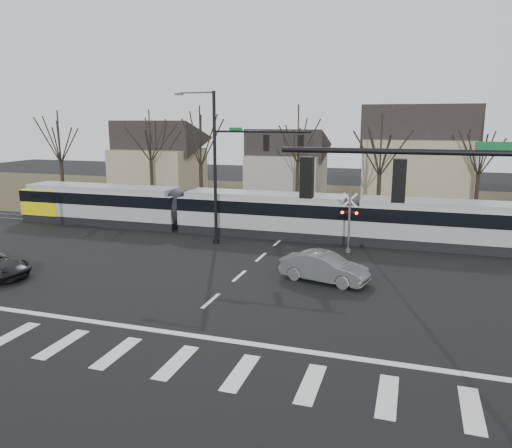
% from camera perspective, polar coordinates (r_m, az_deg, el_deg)
% --- Properties ---
extents(ground, '(140.00, 140.00, 0.00)m').
position_cam_1_polar(ground, '(22.12, -7.22, -10.44)').
color(ground, black).
extents(grass_verge, '(140.00, 28.00, 0.01)m').
position_cam_1_polar(grass_verge, '(51.94, 7.74, 2.47)').
color(grass_verge, '#38331E').
rests_on(grass_verge, ground).
extents(crosswalk, '(27.00, 2.60, 0.01)m').
position_cam_1_polar(crosswalk, '(18.90, -12.47, -14.66)').
color(crosswalk, silver).
rests_on(crosswalk, ground).
extents(stop_line, '(28.00, 0.35, 0.01)m').
position_cam_1_polar(stop_line, '(20.64, -9.36, -12.18)').
color(stop_line, silver).
rests_on(stop_line, ground).
extents(lane_dashes, '(0.18, 30.00, 0.01)m').
position_cam_1_polar(lane_dashes, '(36.57, 3.33, -1.38)').
color(lane_dashes, silver).
rests_on(lane_dashes, ground).
extents(rail_pair, '(90.00, 1.52, 0.06)m').
position_cam_1_polar(rail_pair, '(36.38, 3.26, -1.41)').
color(rail_pair, '#59595E').
rests_on(rail_pair, ground).
extents(tram, '(41.05, 3.05, 3.11)m').
position_cam_1_polar(tram, '(36.68, 0.76, 1.38)').
color(tram, gray).
rests_on(tram, ground).
extents(sedan, '(3.77, 5.38, 1.53)m').
position_cam_1_polar(sedan, '(26.47, 7.81, -4.94)').
color(sedan, '#53575B').
rests_on(sedan, ground).
extents(signal_pole_near_right, '(6.72, 0.44, 8.00)m').
position_cam_1_polar(signal_pole_near_right, '(12.98, 23.08, -3.32)').
color(signal_pole_near_right, black).
rests_on(signal_pole_near_right, ground).
extents(signal_pole_far, '(9.28, 0.44, 10.20)m').
position_cam_1_polar(signal_pole_far, '(33.07, -2.15, 7.23)').
color(signal_pole_far, black).
rests_on(signal_pole_far, ground).
extents(rail_crossing_signal, '(1.08, 0.36, 4.00)m').
position_cam_1_polar(rail_crossing_signal, '(32.19, 10.59, 0.04)').
color(rail_crossing_signal, '#59595B').
rests_on(rail_crossing_signal, ground).
extents(tree_row, '(59.20, 7.20, 10.00)m').
position_cam_1_polar(tree_row, '(45.15, 9.08, 7.43)').
color(tree_row, black).
rests_on(tree_row, ground).
extents(house_a, '(9.72, 8.64, 8.60)m').
position_cam_1_polar(house_a, '(60.00, -11.12, 7.89)').
color(house_a, gray).
rests_on(house_a, ground).
extents(house_b, '(8.64, 7.56, 7.65)m').
position_cam_1_polar(house_b, '(56.40, 3.52, 7.35)').
color(house_b, gray).
rests_on(house_b, ground).
extents(house_c, '(10.80, 8.64, 10.10)m').
position_cam_1_polar(house_c, '(51.61, 18.08, 7.79)').
color(house_c, gray).
rests_on(house_c, ground).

